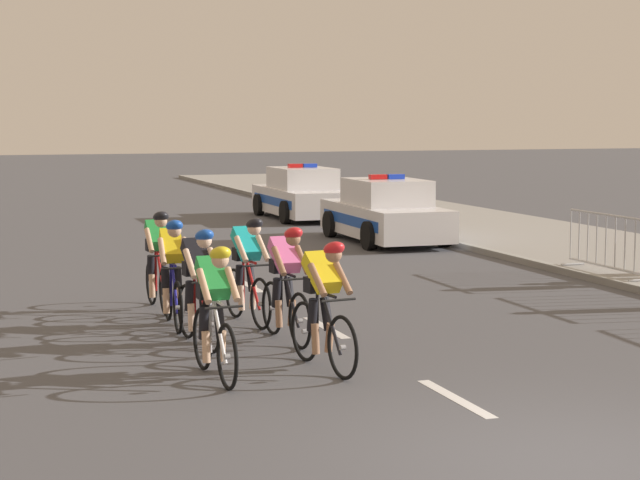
{
  "coord_description": "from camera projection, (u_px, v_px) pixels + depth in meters",
  "views": [
    {
      "loc": [
        -4.92,
        -7.49,
        2.89
      ],
      "look_at": [
        0.29,
        7.34,
        1.1
      ],
      "focal_mm": 60.1,
      "sensor_mm": 36.0,
      "label": 1
    }
  ],
  "objects": [
    {
      "name": "cyclist_fourth",
      "position": [
        286.0,
        282.0,
        13.81
      ],
      "size": [
        0.43,
        1.72,
        1.56
      ],
      "color": "black",
      "rests_on": "ground"
    },
    {
      "name": "cyclist_lead",
      "position": [
        214.0,
        310.0,
        11.8
      ],
      "size": [
        0.42,
        1.72,
        1.56
      ],
      "color": "black",
      "rests_on": "ground"
    },
    {
      "name": "cyclist_second",
      "position": [
        324.0,
        303.0,
        12.24
      ],
      "size": [
        0.45,
        1.72,
        1.56
      ],
      "color": "black",
      "rests_on": "ground"
    },
    {
      "name": "cyclist_third",
      "position": [
        199.0,
        285.0,
        13.57
      ],
      "size": [
        0.44,
        1.72,
        1.56
      ],
      "color": "black",
      "rests_on": "ground"
    },
    {
      "name": "cyclist_seventh",
      "position": [
        158.0,
        259.0,
        16.11
      ],
      "size": [
        0.42,
        1.72,
        1.56
      ],
      "color": "black",
      "rests_on": "ground"
    },
    {
      "name": "crowd_barrier_rear",
      "position": [
        606.0,
        244.0,
        19.22
      ],
      "size": [
        0.5,
        2.32,
        1.07
      ],
      "color": "#B7BABF",
      "rests_on": "sidewalk_slab"
    },
    {
      "name": "cyclist_fifth",
      "position": [
        172.0,
        271.0,
        14.78
      ],
      "size": [
        0.43,
        1.72,
        1.56
      ],
      "color": "black",
      "rests_on": "ground"
    },
    {
      "name": "cyclist_sixth",
      "position": [
        248.0,
        269.0,
        15.04
      ],
      "size": [
        0.45,
        1.72,
        1.56
      ],
      "color": "black",
      "rests_on": "ground"
    },
    {
      "name": "police_car_nearest",
      "position": [
        385.0,
        213.0,
        25.04
      ],
      "size": [
        2.09,
        4.44,
        1.59
      ],
      "color": "white",
      "rests_on": "ground"
    },
    {
      "name": "lane_markings_centre",
      "position": [
        283.0,
        304.0,
        16.73
      ],
      "size": [
        0.14,
        21.6,
        0.01
      ],
      "color": "white",
      "rests_on": "ground"
    },
    {
      "name": "kerb_edge",
      "position": [
        458.0,
        245.0,
        24.03
      ],
      "size": [
        0.16,
        60.0,
        0.13
      ],
      "primitive_type": "cube",
      "color": "#9E9E99",
      "rests_on": "ground"
    },
    {
      "name": "sidewalk_slab",
      "position": [
        553.0,
        241.0,
        24.83
      ],
      "size": [
        5.03,
        60.0,
        0.12
      ],
      "primitive_type": "cube",
      "color": "gray",
      "rests_on": "ground"
    },
    {
      "name": "police_car_second",
      "position": [
        302.0,
        195.0,
        30.87
      ],
      "size": [
        2.03,
        4.41,
        1.59
      ],
      "color": "white",
      "rests_on": "ground"
    },
    {
      "name": "ground_plane",
      "position": [
        578.0,
        465.0,
        8.96
      ],
      "size": [
        160.0,
        160.0,
        0.0
      ],
      "primitive_type": "plane",
      "color": "#4C4C51"
    }
  ]
}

